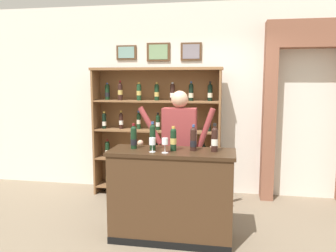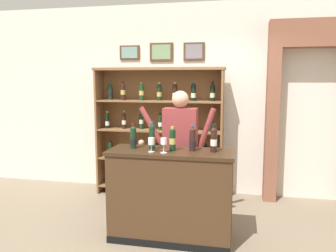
% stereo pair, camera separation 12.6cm
% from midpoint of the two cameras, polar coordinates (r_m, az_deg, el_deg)
% --- Properties ---
extents(ground_plane, '(14.00, 14.00, 0.02)m').
position_cam_midpoint_polar(ground_plane, '(4.17, 1.50, -18.33)').
color(ground_plane, '#7A6B56').
extents(back_wall, '(12.00, 0.19, 3.01)m').
position_cam_midpoint_polar(back_wall, '(5.58, 5.04, 4.47)').
color(back_wall, silver).
rests_on(back_wall, ground).
extents(wine_shelf, '(2.02, 0.36, 2.00)m').
position_cam_midpoint_polar(wine_shelf, '(5.36, -0.80, -0.43)').
color(wine_shelf, brown).
rests_on(wine_shelf, ground).
extents(archway_doorway, '(1.32, 0.45, 2.67)m').
position_cam_midpoint_polar(archway_doorway, '(5.51, 23.46, 3.86)').
color(archway_doorway, brown).
rests_on(archway_doorway, ground).
extents(tasting_counter, '(1.41, 0.54, 1.04)m').
position_cam_midpoint_polar(tasting_counter, '(3.97, 1.40, -11.47)').
color(tasting_counter, '#422B19').
rests_on(tasting_counter, ground).
extents(shopkeeper, '(1.02, 0.22, 1.68)m').
position_cam_midpoint_polar(shopkeeper, '(4.41, 2.83, -2.50)').
color(shopkeeper, '#2D3347').
rests_on(shopkeeper, ground).
extents(tasting_bottle_brunello, '(0.07, 0.07, 0.29)m').
position_cam_midpoint_polar(tasting_bottle_brunello, '(3.94, -4.89, -1.88)').
color(tasting_bottle_brunello, black).
rests_on(tasting_bottle_brunello, tasting_counter).
extents(tasting_bottle_super_tuscan, '(0.07, 0.07, 0.32)m').
position_cam_midpoint_polar(tasting_bottle_super_tuscan, '(3.86, -1.75, -1.79)').
color(tasting_bottle_super_tuscan, black).
rests_on(tasting_bottle_super_tuscan, tasting_counter).
extents(tasting_bottle_riserva, '(0.07, 0.07, 0.27)m').
position_cam_midpoint_polar(tasting_bottle_riserva, '(3.81, 1.71, -2.12)').
color(tasting_bottle_riserva, black).
rests_on(tasting_bottle_riserva, tasting_counter).
extents(tasting_bottle_rosso, '(0.07, 0.07, 0.29)m').
position_cam_midpoint_polar(tasting_bottle_rosso, '(3.81, 5.05, -2.21)').
color(tasting_bottle_rosso, black).
rests_on(tasting_bottle_rosso, tasting_counter).
extents(tasting_bottle_bianco, '(0.07, 0.07, 0.31)m').
position_cam_midpoint_polar(tasting_bottle_bianco, '(3.77, 8.57, -2.16)').
color(tasting_bottle_bianco, black).
rests_on(tasting_bottle_bianco, tasting_counter).
extents(wine_glass_spare, '(0.07, 0.07, 0.16)m').
position_cam_midpoint_polar(wine_glass_spare, '(3.74, -1.85, -2.66)').
color(wine_glass_spare, silver).
rests_on(wine_glass_spare, tasting_counter).
extents(wine_glass_center, '(0.07, 0.07, 0.17)m').
position_cam_midpoint_polar(wine_glass_center, '(3.68, 0.26, -2.70)').
color(wine_glass_center, silver).
rests_on(wine_glass_center, tasting_counter).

